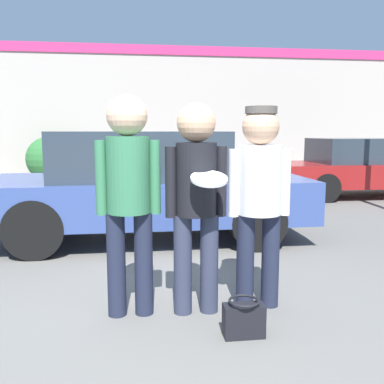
{
  "coord_description": "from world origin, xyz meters",
  "views": [
    {
      "loc": [
        -0.21,
        -3.52,
        1.49
      ],
      "look_at": [
        0.28,
        0.09,
        0.98
      ],
      "focal_mm": 40.0,
      "sensor_mm": 36.0,
      "label": 1
    }
  ],
  "objects": [
    {
      "name": "ground_plane",
      "position": [
        0.0,
        0.0,
        0.0
      ],
      "size": [
        56.0,
        56.0,
        0.0
      ],
      "primitive_type": "plane",
      "color": "#66635E"
    },
    {
      "name": "storefront_building",
      "position": [
        0.0,
        10.81,
        2.16
      ],
      "size": [
        24.0,
        0.22,
        4.25
      ],
      "color": "#B2A89E",
      "rests_on": "ground"
    },
    {
      "name": "person_left",
      "position": [
        -0.26,
        -0.13,
        1.07
      ],
      "size": [
        0.51,
        0.34,
        1.78
      ],
      "color": "#1E2338",
      "rests_on": "ground"
    },
    {
      "name": "person_middle_with_frisbee",
      "position": [
        0.28,
        -0.16,
        1.02
      ],
      "size": [
        0.5,
        0.55,
        1.72
      ],
      "color": "#2D3347",
      "rests_on": "ground"
    },
    {
      "name": "person_right",
      "position": [
        0.82,
        -0.11,
        1.02
      ],
      "size": [
        0.53,
        0.36,
        1.7
      ],
      "color": "#1E2338",
      "rests_on": "ground"
    },
    {
      "name": "parked_car_near",
      "position": [
        -0.06,
        2.42,
        0.76
      ],
      "size": [
        4.38,
        1.86,
        1.5
      ],
      "color": "#334784",
      "rests_on": "ground"
    },
    {
      "name": "parked_car_far",
      "position": [
        5.12,
        5.8,
        0.68
      ],
      "size": [
        4.31,
        1.78,
        1.34
      ],
      "color": "maroon",
      "rests_on": "ground"
    },
    {
      "name": "shrub",
      "position": [
        -2.78,
        9.94,
        0.67
      ],
      "size": [
        1.35,
        1.35,
        1.35
      ],
      "color": "#2D6B33",
      "rests_on": "ground"
    },
    {
      "name": "handbag",
      "position": [
        0.57,
        -0.63,
        0.14
      ],
      "size": [
        0.3,
        0.23,
        0.28
      ],
      "color": "black",
      "rests_on": "ground"
    }
  ]
}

